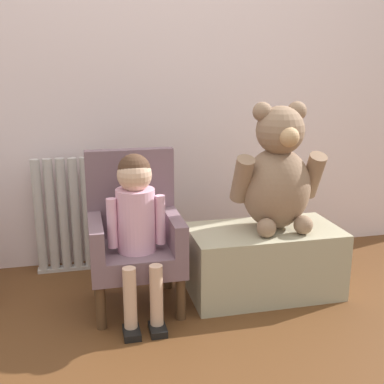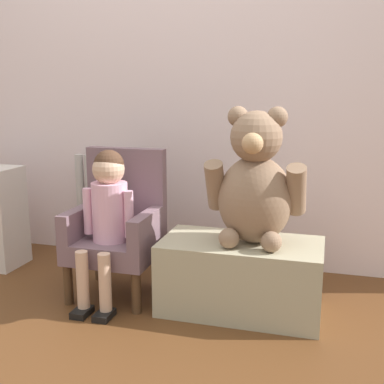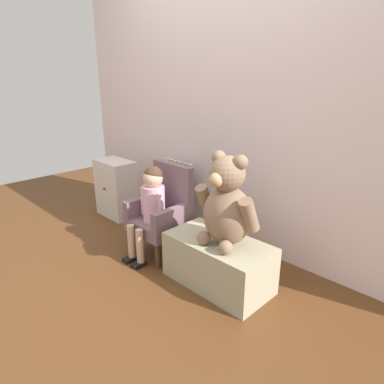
{
  "view_description": "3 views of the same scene",
  "coord_description": "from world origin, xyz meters",
  "px_view_note": "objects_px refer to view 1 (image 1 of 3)",
  "views": [
    {
      "loc": [
        -0.38,
        -1.5,
        1.1
      ],
      "look_at": [
        0.11,
        0.61,
        0.52
      ],
      "focal_mm": 45.0,
      "sensor_mm": 36.0,
      "label": 1
    },
    {
      "loc": [
        0.82,
        -1.51,
        1.0
      ],
      "look_at": [
        0.2,
        0.64,
        0.53
      ],
      "focal_mm": 45.0,
      "sensor_mm": 36.0,
      "label": 2
    },
    {
      "loc": [
        1.78,
        -1.02,
        1.38
      ],
      "look_at": [
        0.18,
        0.58,
        0.59
      ],
      "focal_mm": 32.0,
      "sensor_mm": 36.0,
      "label": 3
    }
  ],
  "objects_px": {
    "low_bench": "(263,261)",
    "large_teddy_bear": "(278,174)",
    "child_armchair": "(134,234)",
    "radiator": "(70,216)",
    "child_figure": "(136,213)"
  },
  "relations": [
    {
      "from": "low_bench",
      "to": "large_teddy_bear",
      "type": "height_order",
      "value": "large_teddy_bear"
    },
    {
      "from": "low_bench",
      "to": "large_teddy_bear",
      "type": "distance_m",
      "value": 0.43
    },
    {
      "from": "child_armchair",
      "to": "low_bench",
      "type": "height_order",
      "value": "child_armchair"
    },
    {
      "from": "radiator",
      "to": "low_bench",
      "type": "xyz_separation_m",
      "value": [
        0.92,
        -0.49,
        -0.14
      ]
    },
    {
      "from": "child_figure",
      "to": "low_bench",
      "type": "relative_size",
      "value": 1.01
    },
    {
      "from": "radiator",
      "to": "child_figure",
      "type": "height_order",
      "value": "child_figure"
    },
    {
      "from": "child_figure",
      "to": "low_bench",
      "type": "bearing_deg",
      "value": 6.32
    },
    {
      "from": "radiator",
      "to": "large_teddy_bear",
      "type": "relative_size",
      "value": 1.04
    },
    {
      "from": "radiator",
      "to": "child_armchair",
      "type": "distance_m",
      "value": 0.54
    },
    {
      "from": "radiator",
      "to": "low_bench",
      "type": "bearing_deg",
      "value": -28.07
    },
    {
      "from": "radiator",
      "to": "child_figure",
      "type": "relative_size",
      "value": 0.85
    },
    {
      "from": "large_teddy_bear",
      "to": "child_figure",
      "type": "bearing_deg",
      "value": -173.79
    },
    {
      "from": "child_figure",
      "to": "large_teddy_bear",
      "type": "relative_size",
      "value": 1.21
    },
    {
      "from": "child_figure",
      "to": "radiator",
      "type": "bearing_deg",
      "value": 117.95
    },
    {
      "from": "child_armchair",
      "to": "radiator",
      "type": "bearing_deg",
      "value": 123.62
    }
  ]
}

